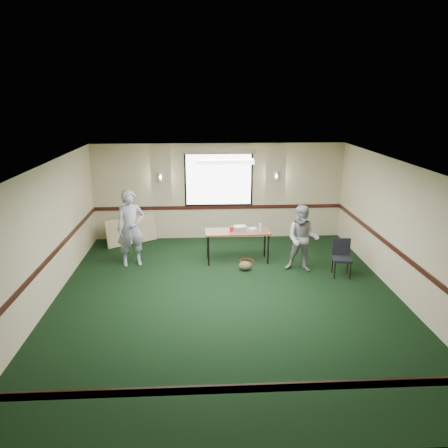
{
  "coord_description": "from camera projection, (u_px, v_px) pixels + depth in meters",
  "views": [
    {
      "loc": [
        -0.51,
        -8.01,
        3.97
      ],
      "look_at": [
        0.0,
        1.3,
        1.2
      ],
      "focal_mm": 35.0,
      "sensor_mm": 36.0,
      "label": 1
    }
  ],
  "objects": [
    {
      "name": "red_cup",
      "position": [
        231.0,
        229.0,
        10.53
      ],
      "size": [
        0.09,
        0.09,
        0.13
      ],
      "primitive_type": "cylinder",
      "color": "red",
      "rests_on": "folding_table"
    },
    {
      "name": "room_shell",
      "position": [
        222.0,
        199.0,
        10.41
      ],
      "size": [
        8.0,
        8.02,
        8.0
      ],
      "color": "#BFB08A",
      "rests_on": "ground"
    },
    {
      "name": "conference_chair",
      "position": [
        342.0,
        254.0,
        9.9
      ],
      "size": [
        0.46,
        0.48,
        0.84
      ],
      "rotation": [
        0.0,
        0.0,
        -0.14
      ],
      "color": "black",
      "rests_on": "ground"
    },
    {
      "name": "water_bottle",
      "position": [
        260.0,
        228.0,
        10.52
      ],
      "size": [
        0.06,
        0.06,
        0.2
      ],
      "primitive_type": "cylinder",
      "color": "#94C8F3",
      "rests_on": "folding_table"
    },
    {
      "name": "person_right",
      "position": [
        303.0,
        239.0,
        10.04
      ],
      "size": [
        0.9,
        0.79,
        1.57
      ],
      "primitive_type": "imported",
      "rotation": [
        0.0,
        0.0,
        -0.3
      ],
      "color": "#7487B4",
      "rests_on": "ground"
    },
    {
      "name": "folding_table",
      "position": [
        238.0,
        233.0,
        10.63
      ],
      "size": [
        1.58,
        0.66,
        0.78
      ],
      "rotation": [
        0.0,
        0.0,
        0.02
      ],
      "color": "#5D2B1A",
      "rests_on": "ground"
    },
    {
      "name": "game_console",
      "position": [
        253.0,
        229.0,
        10.7
      ],
      "size": [
        0.22,
        0.2,
        0.04
      ],
      "primitive_type": "cube",
      "rotation": [
        0.0,
        0.0,
        0.44
      ],
      "color": "white",
      "rests_on": "folding_table"
    },
    {
      "name": "duffel_bag",
      "position": [
        245.0,
        266.0,
        10.24
      ],
      "size": [
        0.34,
        0.27,
        0.22
      ],
      "primitive_type": "ellipsoid",
      "rotation": [
        0.0,
        0.0,
        -0.14
      ],
      "color": "#4E472C",
      "rests_on": "ground"
    },
    {
      "name": "folded_table",
      "position": [
        131.0,
        231.0,
        12.04
      ],
      "size": [
        1.34,
        0.94,
        0.74
      ],
      "primitive_type": "cube",
      "rotation": [
        -0.21,
        0.0,
        0.56
      ],
      "color": "tan",
      "rests_on": "ground"
    },
    {
      "name": "projector",
      "position": [
        240.0,
        228.0,
        10.69
      ],
      "size": [
        0.33,
        0.29,
        0.1
      ],
      "primitive_type": "cube",
      "rotation": [
        0.0,
        0.0,
        0.16
      ],
      "color": "gray",
      "rests_on": "folding_table"
    },
    {
      "name": "ground",
      "position": [
        228.0,
        299.0,
        8.82
      ],
      "size": [
        8.0,
        8.0,
        0.0
      ],
      "primitive_type": "plane",
      "color": "black",
      "rests_on": "ground"
    },
    {
      "name": "person_left",
      "position": [
        131.0,
        228.0,
        10.37
      ],
      "size": [
        0.77,
        0.61,
        1.84
      ],
      "primitive_type": "imported",
      "rotation": [
        0.0,
        0.0,
        0.28
      ],
      "color": "#455A99",
      "rests_on": "ground"
    },
    {
      "name": "cable_coil",
      "position": [
        247.0,
        261.0,
        10.83
      ],
      "size": [
        0.45,
        0.45,
        0.02
      ],
      "primitive_type": "torus",
      "rotation": [
        0.0,
        0.0,
        -0.36
      ],
      "color": "red",
      "rests_on": "ground"
    }
  ]
}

